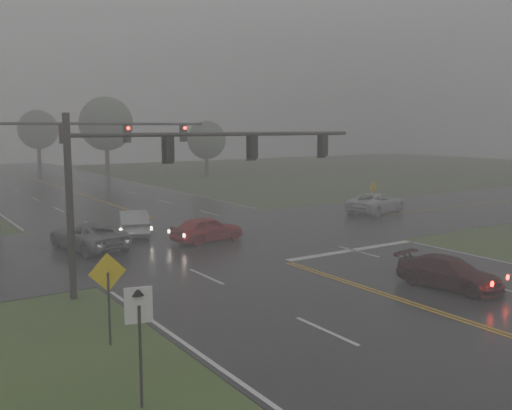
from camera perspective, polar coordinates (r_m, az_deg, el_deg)
main_road at (r=32.32m, az=-3.10°, el=-3.75°), size 18.00×160.00×0.02m
cross_street at (r=34.03m, az=-4.81°, el=-3.17°), size 120.00×14.00×0.02m
stop_bar at (r=30.57m, az=9.64°, el=-4.52°), size 8.50×0.50×0.01m
sedan_maroon at (r=24.57m, az=18.70°, el=-7.89°), size 2.48×4.56×1.26m
sedan_red at (r=32.54m, az=-4.89°, el=-3.69°), size 4.42×2.13×1.45m
sedan_silver at (r=35.09m, az=-12.13°, el=-2.99°), size 2.97×4.94×1.54m
car_grey at (r=31.67m, az=-16.40°, el=-4.30°), size 3.44×5.62×1.46m
pickup_white at (r=44.11m, az=11.92°, el=-0.78°), size 5.97×3.92×1.53m
signal_gantry_near at (r=23.66m, az=-8.17°, el=4.03°), size 13.76×0.31×6.99m
signal_gantry_far at (r=39.07m, az=-18.29°, el=5.78°), size 14.45×0.38×7.57m
sign_diamond_west at (r=17.57m, az=-14.58°, el=-7.59°), size 1.17×0.12×2.81m
sign_arrow_white at (r=13.58m, az=-11.60°, el=-11.57°), size 0.63×0.20×2.88m
sign_diamond_east at (r=44.57m, az=11.63°, el=1.42°), size 1.00×0.18×2.40m
tree_ne_a at (r=78.52m, az=-14.76°, el=7.85°), size 7.08×7.08×10.40m
tree_e_near at (r=73.64m, az=-4.98°, el=6.48°), size 4.94×4.94×7.26m
tree_n_far at (r=97.51m, az=-20.97°, el=7.04°), size 6.20×6.20×9.11m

